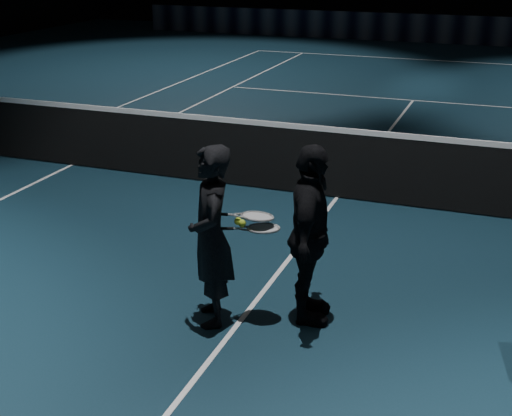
# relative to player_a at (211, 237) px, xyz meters

# --- Properties ---
(floor) EXTENTS (36.00, 36.00, 0.00)m
(floor) POSITION_rel_player_a_xyz_m (0.24, 3.51, -0.81)
(floor) COLOR #0D2632
(floor) RESTS_ON ground
(court_lines) EXTENTS (10.98, 23.78, 0.01)m
(court_lines) POSITION_rel_player_a_xyz_m (0.24, 3.51, -0.81)
(court_lines) COLOR white
(court_lines) RESTS_ON floor
(net_mesh) EXTENTS (12.80, 0.02, 0.86)m
(net_mesh) POSITION_rel_player_a_xyz_m (0.24, 3.51, -0.36)
(net_mesh) COLOR black
(net_mesh) RESTS_ON floor
(net_tape) EXTENTS (12.80, 0.03, 0.07)m
(net_tape) POSITION_rel_player_a_xyz_m (0.24, 3.51, 0.11)
(net_tape) COLOR white
(net_tape) RESTS_ON net_mesh
(sponsor_backdrop) EXTENTS (22.00, 0.15, 0.90)m
(sponsor_backdrop) POSITION_rel_player_a_xyz_m (0.24, 19.01, -0.36)
(sponsor_backdrop) COLOR black
(sponsor_backdrop) RESTS_ON floor
(player_a) EXTENTS (0.62, 0.70, 1.62)m
(player_a) POSITION_rel_player_a_xyz_m (0.00, 0.00, 0.00)
(player_a) COLOR black
(player_a) RESTS_ON floor
(player_b) EXTENTS (0.56, 1.01, 1.62)m
(player_b) POSITION_rel_player_a_xyz_m (0.79, 0.32, 0.00)
(player_b) COLOR black
(player_b) RESTS_ON floor
(racket_lower) EXTENTS (0.71, 0.46, 0.03)m
(racket_lower) POSITION_rel_player_a_xyz_m (0.42, 0.17, 0.07)
(racket_lower) COLOR black
(racket_lower) RESTS_ON player_a
(racket_upper) EXTENTS (0.71, 0.49, 0.10)m
(racket_upper) POSITION_rel_player_a_xyz_m (0.36, 0.19, 0.17)
(racket_upper) COLOR black
(racket_upper) RESTS_ON player_b
(tennis_balls) EXTENTS (0.12, 0.10, 0.12)m
(tennis_balls) POSITION_rel_player_a_xyz_m (0.23, 0.10, 0.15)
(tennis_balls) COLOR #99C629
(tennis_balls) RESTS_ON racket_upper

